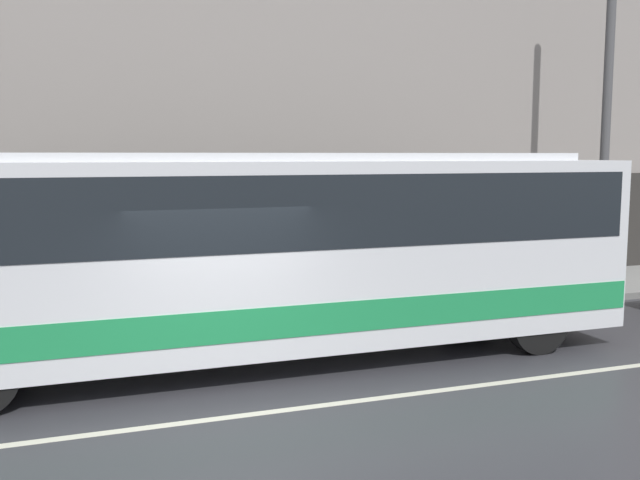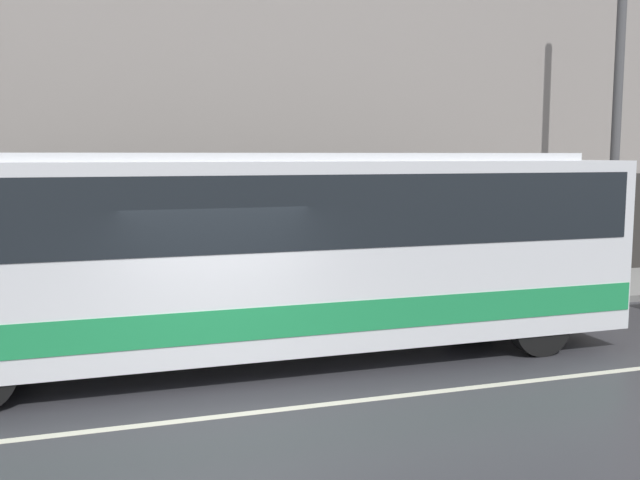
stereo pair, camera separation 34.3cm
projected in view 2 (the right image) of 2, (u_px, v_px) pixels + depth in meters
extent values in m
plane|color=#333338|center=(233.00, 415.00, 8.81)|extent=(60.00, 60.00, 0.00)
cube|color=gray|center=(178.00, 314.00, 14.06)|extent=(60.00, 3.15, 0.14)
cube|color=gray|center=(162.00, 49.00, 15.05)|extent=(60.00, 0.30, 10.83)
cube|color=#2D2B28|center=(168.00, 241.00, 15.38)|extent=(60.00, 0.06, 2.71)
cube|color=beige|center=(233.00, 415.00, 8.81)|extent=(54.00, 0.14, 0.01)
cube|color=silver|center=(248.00, 252.00, 10.87)|extent=(12.25, 2.46, 2.76)
cube|color=#1E8C4C|center=(248.00, 305.00, 10.97)|extent=(12.19, 2.48, 0.45)
cube|color=black|center=(247.00, 208.00, 10.79)|extent=(11.88, 2.48, 1.05)
cube|color=orange|center=(583.00, 171.00, 12.61)|extent=(0.12, 1.84, 0.28)
cube|color=silver|center=(247.00, 157.00, 10.70)|extent=(10.41, 2.09, 0.12)
cylinder|color=black|center=(540.00, 323.00, 11.40)|extent=(1.05, 0.28, 1.05)
cylinder|color=black|center=(472.00, 298.00, 13.42)|extent=(1.05, 0.28, 1.05)
cylinder|color=#4C4C4F|center=(618.00, 95.00, 15.65)|extent=(0.20, 0.20, 8.71)
cylinder|color=#333338|center=(95.00, 275.00, 14.40)|extent=(0.36, 0.36, 1.29)
sphere|color=tan|center=(93.00, 237.00, 14.31)|extent=(0.24, 0.24, 0.24)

